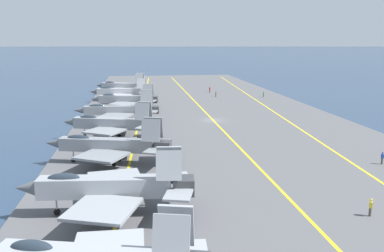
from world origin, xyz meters
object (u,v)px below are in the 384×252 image
(parked_jet_sixth, at_px, (126,99))
(crew_green_vest, at_px, (263,94))
(parked_jet_second, at_px, (108,187))
(crew_blue_vest, at_px, (382,157))
(parked_jet_third, at_px, (110,145))
(crew_brown_vest, at_px, (216,94))
(crew_yellow_vest, at_px, (371,206))
(parked_jet_eighth, at_px, (122,86))
(crew_red_vest, at_px, (210,89))
(parked_jet_fourth, at_px, (112,123))
(parked_jet_seventh, at_px, (121,92))
(parked_jet_fifth, at_px, (119,110))

(parked_jet_sixth, distance_m, crew_green_vest, 41.67)
(parked_jet_second, bearing_deg, crew_blue_vest, -72.27)
(parked_jet_third, bearing_deg, parked_jet_sixth, -1.48)
(crew_brown_vest, bearing_deg, parked_jet_second, 161.86)
(crew_brown_vest, xyz_separation_m, crew_yellow_vest, (-80.67, 1.35, -0.01))
(parked_jet_eighth, bearing_deg, crew_blue_vest, -154.95)
(parked_jet_sixth, bearing_deg, crew_brown_vest, -52.43)
(parked_jet_third, relative_size, crew_brown_vest, 9.78)
(parked_jet_second, height_order, crew_yellow_vest, parked_jet_second)
(crew_yellow_vest, xyz_separation_m, crew_red_vest, (90.35, -1.34, 0.06))
(parked_jet_second, height_order, crew_brown_vest, parked_jet_second)
(parked_jet_fourth, relative_size, crew_brown_vest, 9.34)
(crew_brown_vest, xyz_separation_m, crew_blue_vest, (-65.97, -9.17, -0.03))
(parked_jet_seventh, bearing_deg, parked_jet_eighth, 0.32)
(parked_jet_sixth, height_order, crew_blue_vest, parked_jet_sixth)
(parked_jet_seventh, relative_size, crew_green_vest, 9.34)
(parked_jet_fifth, distance_m, parked_jet_seventh, 28.89)
(parked_jet_second, distance_m, parked_jet_fourth, 30.02)
(crew_yellow_vest, height_order, crew_blue_vest, crew_yellow_vest)
(parked_jet_seventh, bearing_deg, crew_brown_vest, -80.84)
(parked_jet_eighth, distance_m, crew_yellow_vest, 94.62)
(parked_jet_eighth, xyz_separation_m, crew_green_vest, (-13.13, -39.78, -1.40))
(parked_jet_fourth, xyz_separation_m, parked_jet_fifth, (13.83, -0.57, -0.13))
(parked_jet_second, bearing_deg, parked_jet_third, 2.96)
(crew_brown_vest, bearing_deg, crew_yellow_vest, 179.04)
(parked_jet_eighth, relative_size, crew_yellow_vest, 9.54)
(crew_blue_vest, bearing_deg, crew_green_vest, -3.64)
(parked_jet_third, distance_m, parked_jet_seventh, 56.55)
(parked_jet_eighth, height_order, crew_brown_vest, parked_jet_eighth)
(parked_jet_eighth, height_order, crew_blue_vest, parked_jet_eighth)
(crew_blue_vest, bearing_deg, parked_jet_second, 107.73)
(parked_jet_fifth, height_order, crew_blue_vest, parked_jet_fifth)
(parked_jet_sixth, bearing_deg, crew_red_vest, -40.82)
(parked_jet_fifth, height_order, parked_jet_seventh, parked_jet_fifth)
(parked_jet_third, xyz_separation_m, crew_blue_vest, (-5.15, -35.22, -1.61))
(parked_jet_seventh, height_order, parked_jet_eighth, parked_jet_eighth)
(parked_jet_fifth, distance_m, parked_jet_eighth, 43.67)
(parked_jet_seventh, height_order, crew_red_vest, parked_jet_seventh)
(parked_jet_fifth, xyz_separation_m, parked_jet_sixth, (13.94, -1.05, 0.09))
(parked_jet_sixth, height_order, crew_red_vest, parked_jet_sixth)
(crew_brown_vest, height_order, crew_blue_vest, crew_brown_vest)
(crew_blue_vest, xyz_separation_m, crew_red_vest, (75.66, 9.19, 0.08))
(crew_yellow_vest, relative_size, crew_red_vest, 0.94)
(crew_green_vest, height_order, crew_blue_vest, crew_green_vest)
(parked_jet_fourth, xyz_separation_m, crew_green_vest, (44.36, -39.81, -1.62))
(crew_red_vest, bearing_deg, crew_yellow_vest, 179.15)
(parked_jet_seventh, height_order, crew_green_vest, parked_jet_seventh)
(parked_jet_seventh, relative_size, crew_blue_vest, 9.65)
(crew_brown_vest, height_order, crew_green_vest, crew_brown_vest)
(parked_jet_fourth, bearing_deg, crew_red_vest, -25.14)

